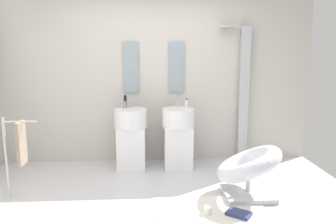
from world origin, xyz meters
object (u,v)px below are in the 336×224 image
at_px(soap_bottle_grey, 125,104).
at_px(coffee_mug, 208,210).
at_px(pedestal_sink_left, 131,137).
at_px(shower_column, 243,91).
at_px(pedestal_sink_right, 178,136).
at_px(soap_bottle_black, 125,102).
at_px(soap_bottle_white, 187,104).
at_px(magazine_navy, 239,214).
at_px(lounge_chair, 249,168).
at_px(towel_rack, 19,145).

bearing_deg(soap_bottle_grey, coffee_mug, -58.81).
distance_m(pedestal_sink_left, shower_column, 1.83).
bearing_deg(pedestal_sink_right, shower_column, 15.44).
bearing_deg(soap_bottle_grey, shower_column, 6.45).
bearing_deg(pedestal_sink_right, soap_bottle_black, 169.62).
bearing_deg(pedestal_sink_left, coffee_mug, -59.84).
relative_size(coffee_mug, soap_bottle_black, 0.44).
xyz_separation_m(pedestal_sink_left, soap_bottle_white, (0.80, 0.01, 0.47)).
bearing_deg(soap_bottle_white, shower_column, 16.84).
distance_m(coffee_mug, soap_bottle_grey, 2.02).
bearing_deg(soap_bottle_grey, soap_bottle_black, 87.94).
xyz_separation_m(pedestal_sink_left, magazine_navy, (1.17, -1.52, -0.44)).
distance_m(coffee_mug, soap_bottle_white, 1.73).
bearing_deg(coffee_mug, soap_bottle_black, 120.17).
relative_size(shower_column, magazine_navy, 8.46).
bearing_deg(pedestal_sink_left, magazine_navy, -52.45).
bearing_deg(magazine_navy, pedestal_sink_left, 164.00).
distance_m(shower_column, lounge_chair, 1.56).
bearing_deg(soap_bottle_grey, pedestal_sink_right, -5.91).
xyz_separation_m(pedestal_sink_right, soap_bottle_grey, (-0.77, 0.08, 0.46)).
bearing_deg(pedestal_sink_left, soap_bottle_white, 0.67).
bearing_deg(lounge_chair, soap_bottle_grey, 142.46).
bearing_deg(magazine_navy, pedestal_sink_right, 144.26).
xyz_separation_m(pedestal_sink_right, soap_bottle_black, (-0.76, 0.14, 0.49)).
xyz_separation_m(pedestal_sink_right, lounge_chair, (0.72, -1.06, -0.11)).
relative_size(shower_column, coffee_mug, 24.94).
bearing_deg(soap_bottle_white, lounge_chair, -60.70).
bearing_deg(soap_bottle_grey, pedestal_sink_left, -43.39).
bearing_deg(shower_column, soap_bottle_black, -175.48).
relative_size(coffee_mug, soap_bottle_white, 0.57).
height_order(lounge_chair, coffee_mug, lounge_chair).
relative_size(soap_bottle_white, soap_bottle_grey, 1.17).
distance_m(shower_column, towel_rack, 3.19).
bearing_deg(shower_column, pedestal_sink_left, -170.62).
distance_m(towel_rack, soap_bottle_black, 1.59).
height_order(coffee_mug, soap_bottle_white, soap_bottle_white).
relative_size(coffee_mug, soap_bottle_grey, 0.67).
relative_size(lounge_chair, soap_bottle_grey, 8.40).
height_order(lounge_chair, soap_bottle_grey, soap_bottle_grey).
distance_m(shower_column, coffee_mug, 2.20).
bearing_deg(magazine_navy, soap_bottle_grey, 164.51).
bearing_deg(pedestal_sink_left, towel_rack, -142.78).
relative_size(shower_column, lounge_chair, 2.00).
height_order(pedestal_sink_left, soap_bottle_white, soap_bottle_white).
relative_size(shower_column, soap_bottle_black, 10.85).
distance_m(towel_rack, magazine_navy, 2.54).
height_order(pedestal_sink_left, pedestal_sink_right, same).
bearing_deg(pedestal_sink_left, soap_bottle_grey, 136.61).
bearing_deg(soap_bottle_black, pedestal_sink_left, -59.72).
xyz_separation_m(shower_column, soap_bottle_white, (-0.90, -0.27, -0.14)).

